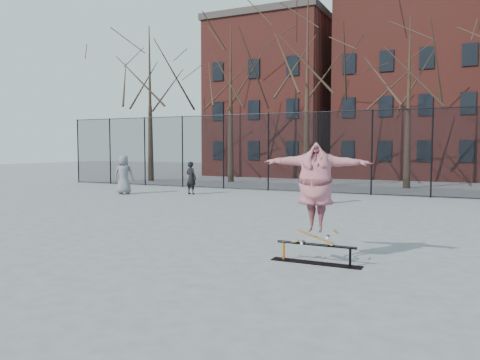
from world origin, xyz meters
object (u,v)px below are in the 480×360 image
at_px(bystander_grey, 124,175).
at_px(skateboard, 315,241).
at_px(skate_rail, 316,256).
at_px(bystander_black, 191,178).
at_px(bystander_red, 318,184).
at_px(skater, 316,194).

bearing_deg(bystander_grey, skateboard, 116.77).
height_order(skate_rail, bystander_black, bystander_black).
relative_size(skateboard, bystander_red, 0.51).
bearing_deg(bystander_black, skateboard, 141.45).
xyz_separation_m(skater, bystander_red, (-2.62, 9.25, -0.55)).
bearing_deg(bystander_grey, skater, 116.77).
bearing_deg(skater, bystander_grey, 136.38).
bearing_deg(skateboard, bystander_black, 131.37).
bearing_deg(skate_rail, bystander_red, 105.91).
distance_m(skate_rail, skater, 1.19).
bearing_deg(bystander_grey, skate_rail, 116.81).
relative_size(skateboard, bystander_black, 0.51).
xyz_separation_m(skate_rail, bystander_grey, (-12.11, 9.08, 0.78)).
height_order(skate_rail, bystander_red, bystander_red).
xyz_separation_m(skateboard, skater, (0.00, 0.00, 0.90)).
bearing_deg(skate_rail, skateboard, -180.00).
distance_m(skateboard, bystander_red, 9.62).
distance_m(skateboard, skater, 0.90).
xyz_separation_m(skater, bystander_grey, (-12.09, 9.08, -0.40)).
relative_size(bystander_grey, bystander_red, 1.18).
xyz_separation_m(skate_rail, bystander_black, (-9.16, 10.38, 0.63)).
relative_size(skate_rail, bystander_red, 1.12).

